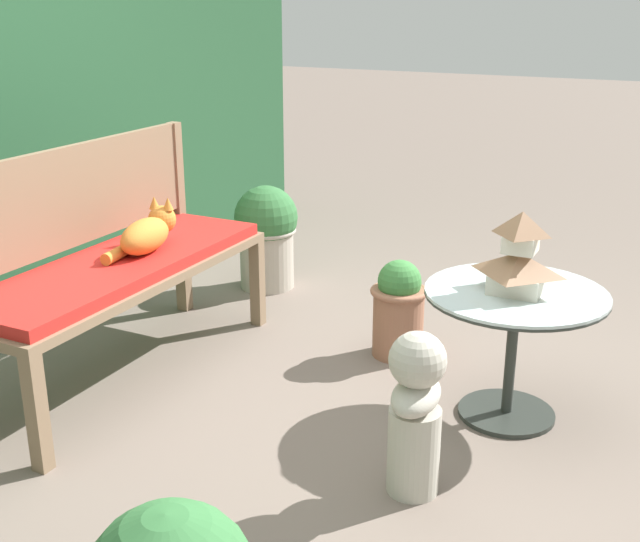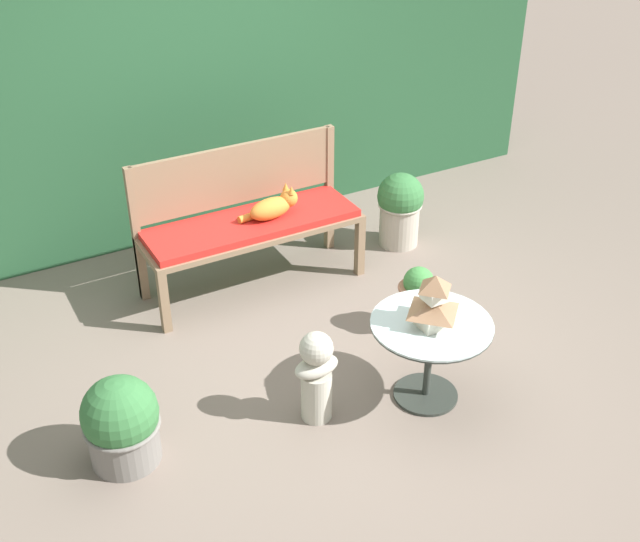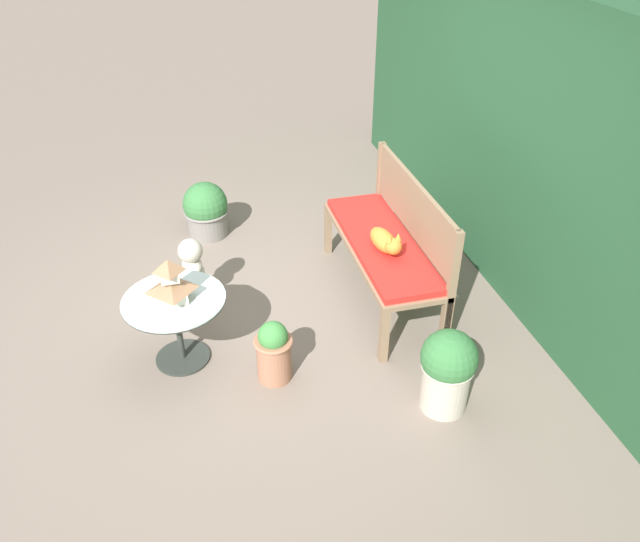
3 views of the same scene
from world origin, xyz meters
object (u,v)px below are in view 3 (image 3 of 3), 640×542
pagoda_birdhouse (171,283)px  potted_plant_bench_left (447,369)px  potted_plant_path_edge (206,210)px  cat (385,241)px  potted_plant_hedge_corner (274,351)px  garden_bench (382,247)px  patio_table (176,312)px  garden_bust (193,270)px

pagoda_birdhouse → potted_plant_bench_left: size_ratio=0.53×
pagoda_birdhouse → potted_plant_path_edge: pagoda_birdhouse is taller
cat → potted_plant_path_edge: (-1.54, -1.24, -0.38)m
potted_plant_hedge_corner → potted_plant_path_edge: size_ratio=0.89×
garden_bench → cat: size_ratio=3.49×
patio_table → cat: bearing=97.9°
patio_table → potted_plant_path_edge: patio_table is taller
garden_bust → potted_plant_path_edge: bearing=165.7°
patio_table → potted_plant_bench_left: (0.90, 1.66, -0.11)m
garden_bust → pagoda_birdhouse: bearing=-17.1°
patio_table → garden_bench: bearing=103.2°
garden_bench → garden_bust: garden_bust is taller
pagoda_birdhouse → patio_table: bearing=0.0°
garden_bust → garden_bench: bearing=75.6°
cat → potted_plant_hedge_corner: size_ratio=0.96×
potted_plant_bench_left → cat: bearing=-177.7°
garden_bust → cat: bearing=69.3°
garden_bench → potted_plant_path_edge: 1.89m
potted_plant_hedge_corner → potted_plant_path_edge: potted_plant_path_edge is taller
patio_table → pagoda_birdhouse: bearing=0.0°
cat → potted_plant_path_edge: size_ratio=0.85×
potted_plant_bench_left → patio_table: bearing=-118.5°
potted_plant_bench_left → garden_bust: bearing=-136.4°
garden_bench → cat: cat is taller
garden_bench → potted_plant_path_edge: bearing=-137.1°
cat → potted_plant_hedge_corner: cat is taller
cat → potted_plant_hedge_corner: 1.22m
cat → garden_bust: cat is taller
pagoda_birdhouse → potted_plant_bench_left: (0.90, 1.66, -0.36)m
garden_bench → potted_plant_hedge_corner: garden_bench is taller
potted_plant_hedge_corner → potted_plant_bench_left: size_ratio=0.78×
patio_table → garden_bust: 0.70m
pagoda_birdhouse → garden_bust: (-0.67, 0.16, -0.37)m
cat → patio_table: 1.64m
patio_table → potted_plant_bench_left: 1.89m
garden_bench → patio_table: bearing=-76.8°
garden_bust → potted_plant_path_edge: 1.11m
patio_table → pagoda_birdhouse: size_ratio=2.23×
garden_bench → patio_table: garden_bench is taller
potted_plant_bench_left → potted_plant_hedge_corner: bearing=-117.8°
garden_bust → potted_plant_hedge_corner: bearing=20.5°
pagoda_birdhouse → garden_bench: bearing=103.2°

